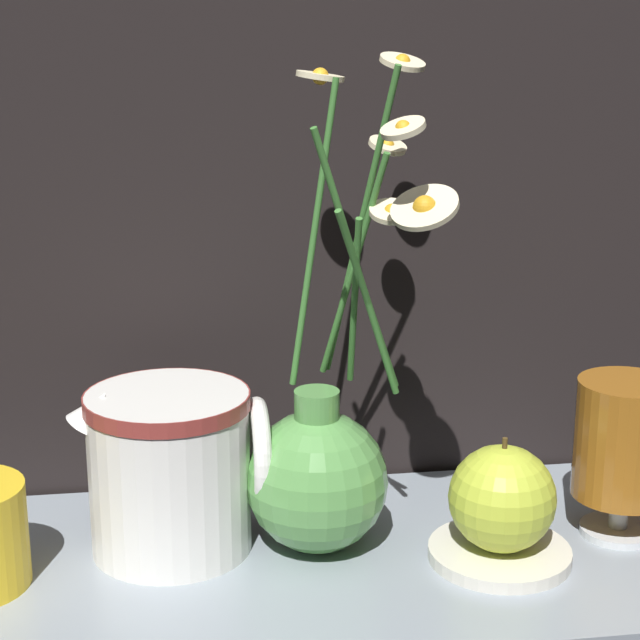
# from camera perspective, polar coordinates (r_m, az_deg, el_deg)

# --- Properties ---
(ground_plane) EXTENTS (6.00, 6.00, 0.00)m
(ground_plane) POSITION_cam_1_polar(r_m,az_deg,el_deg) (0.86, -0.03, -13.09)
(ground_plane) COLOR black
(shelf) EXTENTS (0.66, 0.29, 0.01)m
(shelf) POSITION_cam_1_polar(r_m,az_deg,el_deg) (0.86, -0.03, -12.74)
(shelf) COLOR gray
(shelf) RESTS_ON ground_plane
(vase_with_flowers) EXTENTS (0.15, 0.15, 0.38)m
(vase_with_flowers) POSITION_cam_1_polar(r_m,az_deg,el_deg) (0.84, 0.06, -7.79)
(vase_with_flowers) COLOR #59994C
(vase_with_flowers) RESTS_ON shelf
(ceramic_pitcher) EXTENTS (0.15, 0.13, 0.14)m
(ceramic_pitcher) POSITION_cam_1_polar(r_m,az_deg,el_deg) (0.84, -7.85, -7.63)
(ceramic_pitcher) COLOR white
(ceramic_pitcher) RESTS_ON shelf
(tea_glass) EXTENTS (0.08, 0.08, 0.13)m
(tea_glass) POSITION_cam_1_polar(r_m,az_deg,el_deg) (0.89, 15.92, -6.31)
(tea_glass) COLOR silver
(tea_glass) RESTS_ON shelf
(saucer_plate) EXTENTS (0.11, 0.11, 0.01)m
(saucer_plate) POSITION_cam_1_polar(r_m,az_deg,el_deg) (0.86, 9.55, -12.16)
(saucer_plate) COLOR silver
(saucer_plate) RESTS_ON shelf
(orange_fruit) EXTENTS (0.08, 0.08, 0.09)m
(orange_fruit) POSITION_cam_1_polar(r_m,az_deg,el_deg) (0.84, 9.69, -9.35)
(orange_fruit) COLOR #B7C638
(orange_fruit) RESTS_ON saucer_plate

